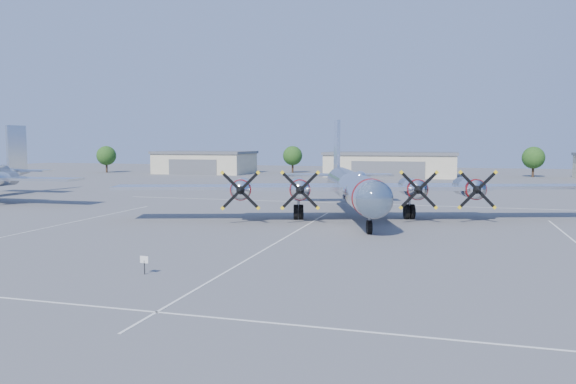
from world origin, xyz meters
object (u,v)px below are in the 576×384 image
(hangar_west, at_px, (205,162))
(main_bomber_b29, at_px, (351,217))
(info_placard, at_px, (144,262))
(hangar_center, at_px, (391,164))
(tree_far_west, at_px, (106,156))
(tree_west, at_px, (293,156))
(tree_east, at_px, (533,158))

(hangar_west, relative_size, main_bomber_b29, 0.48)
(info_placard, bearing_deg, hangar_center, 93.20)
(info_placard, bearing_deg, main_bomber_b29, 81.39)
(tree_far_west, bearing_deg, info_placard, -54.96)
(hangar_center, relative_size, tree_far_west, 4.31)
(tree_west, bearing_deg, info_placard, -78.93)
(tree_west, bearing_deg, tree_far_west, -165.07)
(tree_west, relative_size, info_placard, 6.20)
(hangar_west, xyz_separation_m, main_bomber_b29, (47.93, -69.24, -2.71))
(hangar_west, bearing_deg, tree_west, 21.89)
(hangar_center, relative_size, main_bomber_b29, 0.61)
(hangar_center, bearing_deg, tree_far_west, -176.76)
(hangar_center, relative_size, tree_west, 4.31)
(tree_east, distance_m, main_bomber_b29, 80.11)
(tree_far_west, relative_size, tree_east, 1.00)
(hangar_west, bearing_deg, info_placard, -67.39)
(tree_west, height_order, info_placard, tree_west)
(tree_east, relative_size, main_bomber_b29, 0.14)
(tree_far_west, xyz_separation_m, main_bomber_b29, (72.93, -65.28, -4.22))
(tree_east, bearing_deg, tree_far_west, -174.29)
(hangar_west, relative_size, tree_far_west, 3.40)
(tree_far_west, height_order, tree_west, same)
(tree_west, relative_size, main_bomber_b29, 0.14)
(tree_far_west, bearing_deg, hangar_west, 9.01)
(tree_west, xyz_separation_m, tree_east, (55.00, -2.00, 0.00))
(hangar_center, bearing_deg, main_bomber_b29, -87.58)
(hangar_center, distance_m, tree_east, 30.64)
(tree_east, bearing_deg, info_placard, -108.33)
(tree_far_west, relative_size, tree_west, 1.00)
(main_bomber_b29, bearing_deg, tree_far_west, 120.65)
(hangar_west, bearing_deg, tree_east, 4.60)
(hangar_west, distance_m, tree_west, 21.61)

